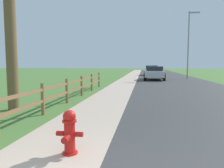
{
  "coord_description": "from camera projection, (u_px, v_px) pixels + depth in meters",
  "views": [
    {
      "loc": [
        0.66,
        -1.9,
        1.62
      ],
      "look_at": [
        -0.68,
        7.0,
        0.78
      ],
      "focal_mm": 33.7,
      "sensor_mm": 36.0,
      "label": 1
    }
  ],
  "objects": [
    {
      "name": "ground_plane",
      "position": [
        138.0,
        77.0,
        26.74
      ],
      "size": [
        120.0,
        120.0,
        0.0
      ],
      "primitive_type": "plane",
      "color": "#4B7534"
    },
    {
      "name": "road_asphalt",
      "position": [
        165.0,
        76.0,
        28.19
      ],
      "size": [
        7.0,
        66.0,
        0.01
      ],
      "primitive_type": "cube",
      "color": "#3A3A3A",
      "rests_on": "ground"
    },
    {
      "name": "curb_concrete",
      "position": [
        117.0,
        76.0,
        29.15
      ],
      "size": [
        6.0,
        66.0,
        0.01
      ],
      "primitive_type": "cube",
      "color": "#C1A894",
      "rests_on": "ground"
    },
    {
      "name": "grass_verge",
      "position": [
        106.0,
        76.0,
        29.37
      ],
      "size": [
        5.0,
        66.0,
        0.0
      ],
      "primitive_type": "cube",
      "color": "#4B7534",
      "rests_on": "ground"
    },
    {
      "name": "fire_hydrant",
      "position": [
        69.0,
        131.0,
        3.79
      ],
      "size": [
        0.49,
        0.42,
        0.81
      ],
      "color": "red",
      "rests_on": "ground"
    },
    {
      "name": "rail_fence",
      "position": [
        67.0,
        89.0,
        8.78
      ],
      "size": [
        0.11,
        12.9,
        1.03
      ],
      "color": "brown",
      "rests_on": "ground"
    },
    {
      "name": "parked_suv_silver",
      "position": [
        155.0,
        73.0,
        22.32
      ],
      "size": [
        2.26,
        4.7,
        1.41
      ],
      "color": "#B7BABF",
      "rests_on": "ground"
    },
    {
      "name": "parked_car_white",
      "position": [
        152.0,
        70.0,
        31.75
      ],
      "size": [
        2.38,
        4.89,
        1.46
      ],
      "color": "white",
      "rests_on": "ground"
    },
    {
      "name": "street_lamp",
      "position": [
        189.0,
        40.0,
        23.3
      ],
      "size": [
        1.17,
        0.2,
        7.43
      ],
      "color": "gray",
      "rests_on": "ground"
    }
  ]
}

